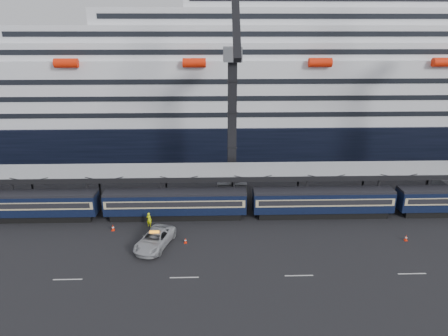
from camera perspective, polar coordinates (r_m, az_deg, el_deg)
The scene contains 10 objects.
ground at distance 51.71m, azimuth 25.35°, elevation -10.95°, with size 260.00×260.00×0.00m, color black.
train at distance 57.17m, azimuth 17.15°, elevation -4.50°, with size 133.05×3.00×4.05m.
canopy at distance 61.19m, azimuth 20.41°, elevation -0.22°, with size 130.00×6.25×5.53m.
cruise_ship at distance 88.96m, azimuth 12.81°, elevation 11.04°, with size 214.09×28.84×34.00m.
crane_dark_near at distance 59.41m, azimuth 1.18°, elevation 7.15°, with size 4.50×17.75×35.08m.
pickup_truck at distance 48.48m, azimuth -9.85°, elevation -10.02°, with size 3.08×6.67×1.85m, color #9FA1A6.
worker at distance 53.13m, azimuth -10.66°, elevation -7.26°, with size 0.71×0.47×1.96m, color #E1F60C.
traffic_cone_b at distance 53.45m, azimuth -15.58°, elevation -8.19°, with size 0.41×0.41×0.82m.
traffic_cone_c at distance 49.00m, azimuth -5.54°, elevation -10.26°, with size 0.34×0.34×0.68m.
traffic_cone_d at distance 54.03m, azimuth 24.57°, elevation -9.05°, with size 0.38×0.38×0.76m.
Camera 1 is at (-22.86, -39.41, 24.47)m, focal length 32.00 mm.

